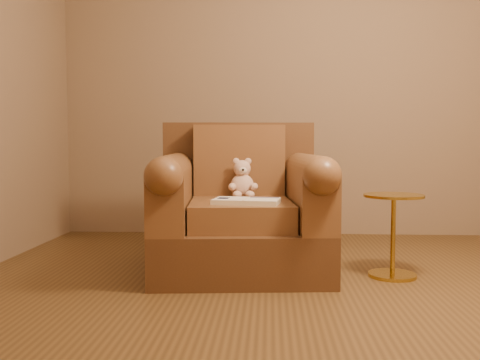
{
  "coord_description": "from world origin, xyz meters",
  "views": [
    {
      "loc": [
        -0.17,
        -2.76,
        0.81
      ],
      "look_at": [
        -0.36,
        0.53,
        0.58
      ],
      "focal_mm": 40.0,
      "sensor_mm": 36.0,
      "label": 1
    }
  ],
  "objects": [
    {
      "name": "guidebook",
      "position": [
        -0.31,
        0.36,
        0.47
      ],
      "size": [
        0.41,
        0.28,
        0.03
      ],
      "rotation": [
        0.0,
        0.0,
        -0.13
      ],
      "color": "beige",
      "rests_on": "armchair"
    },
    {
      "name": "side_table",
      "position": [
        0.57,
        0.48,
        0.27
      ],
      "size": [
        0.36,
        0.36,
        0.5
      ],
      "color": "gold",
      "rests_on": "floor"
    },
    {
      "name": "floor",
      "position": [
        0.0,
        0.0,
        0.0
      ],
      "size": [
        4.0,
        4.0,
        0.0
      ],
      "primitive_type": "plane",
      "color": "brown",
      "rests_on": "ground"
    },
    {
      "name": "teddy_bear",
      "position": [
        -0.35,
        0.72,
        0.55
      ],
      "size": [
        0.19,
        0.22,
        0.26
      ],
      "rotation": [
        0.0,
        0.0,
        0.14
      ],
      "color": "beige",
      "rests_on": "armchair"
    },
    {
      "name": "armchair",
      "position": [
        -0.36,
        0.63,
        0.37
      ],
      "size": [
        1.14,
        1.09,
        0.95
      ],
      "rotation": [
        0.0,
        0.0,
        0.09
      ],
      "color": "#54341C",
      "rests_on": "floor"
    }
  ]
}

